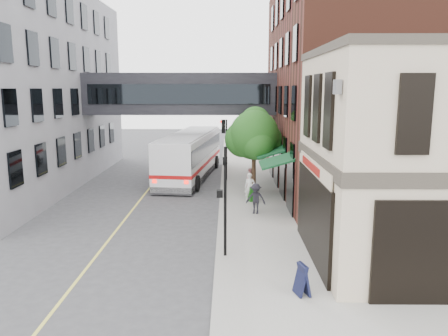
{
  "coord_description": "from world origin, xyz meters",
  "views": [
    {
      "loc": [
        0.5,
        -15.0,
        6.91
      ],
      "look_at": [
        0.33,
        4.71,
        3.3
      ],
      "focal_mm": 35.0,
      "sensor_mm": 36.0,
      "label": 1
    }
  ],
  "objects_px": {
    "bus": "(190,153)",
    "newspaper_box": "(252,194)",
    "pedestrian_a": "(250,187)",
    "pedestrian_c": "(256,199)",
    "pedestrian_b": "(251,180)",
    "sandwich_board": "(302,279)"
  },
  "relations": [
    {
      "from": "pedestrian_a",
      "to": "pedestrian_c",
      "type": "distance_m",
      "value": 2.64
    },
    {
      "from": "pedestrian_c",
      "to": "newspaper_box",
      "type": "distance_m",
      "value": 2.68
    },
    {
      "from": "pedestrian_a",
      "to": "newspaper_box",
      "type": "xyz_separation_m",
      "value": [
        0.16,
        0.02,
        -0.42
      ]
    },
    {
      "from": "sandwich_board",
      "to": "pedestrian_a",
      "type": "bearing_deg",
      "value": 78.75
    },
    {
      "from": "bus",
      "to": "sandwich_board",
      "type": "distance_m",
      "value": 20.87
    },
    {
      "from": "newspaper_box",
      "to": "bus",
      "type": "bearing_deg",
      "value": 95.34
    },
    {
      "from": "sandwich_board",
      "to": "newspaper_box",
      "type": "bearing_deg",
      "value": 78.0
    },
    {
      "from": "bus",
      "to": "pedestrian_c",
      "type": "distance_m",
      "value": 11.51
    },
    {
      "from": "pedestrian_c",
      "to": "newspaper_box",
      "type": "xyz_separation_m",
      "value": [
        -0.04,
        2.65,
        -0.39
      ]
    },
    {
      "from": "pedestrian_b",
      "to": "pedestrian_c",
      "type": "distance_m",
      "value": 5.41
    },
    {
      "from": "bus",
      "to": "pedestrian_a",
      "type": "relative_size",
      "value": 7.48
    },
    {
      "from": "bus",
      "to": "sandwich_board",
      "type": "xyz_separation_m",
      "value": [
        5.39,
        -20.12,
        -1.23
      ]
    },
    {
      "from": "pedestrian_b",
      "to": "sandwich_board",
      "type": "relative_size",
      "value": 1.42
    },
    {
      "from": "bus",
      "to": "sandwich_board",
      "type": "bearing_deg",
      "value": -75.0
    },
    {
      "from": "bus",
      "to": "pedestrian_b",
      "type": "height_order",
      "value": "bus"
    },
    {
      "from": "pedestrian_b",
      "to": "newspaper_box",
      "type": "height_order",
      "value": "pedestrian_b"
    },
    {
      "from": "bus",
      "to": "pedestrian_b",
      "type": "distance_m",
      "value": 6.89
    },
    {
      "from": "bus",
      "to": "pedestrian_c",
      "type": "height_order",
      "value": "bus"
    },
    {
      "from": "bus",
      "to": "newspaper_box",
      "type": "height_order",
      "value": "bus"
    },
    {
      "from": "pedestrian_a",
      "to": "pedestrian_c",
      "type": "height_order",
      "value": "pedestrian_a"
    },
    {
      "from": "pedestrian_c",
      "to": "sandwich_board",
      "type": "bearing_deg",
      "value": -69.58
    },
    {
      "from": "pedestrian_b",
      "to": "pedestrian_a",
      "type": "bearing_deg",
      "value": -101.04
    }
  ]
}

